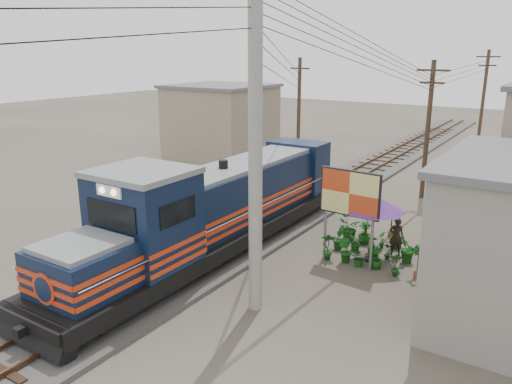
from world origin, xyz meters
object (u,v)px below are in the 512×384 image
Objects in this scene: locomotive at (215,211)px; vendor at (396,236)px; market_umbrella at (374,204)px; billboard at (350,196)px.

vendor is at bearing 31.93° from locomotive.
vendor is (0.58, 0.99, -1.45)m from market_umbrella.
locomotive reaches higher than market_umbrella.
billboard reaches higher than market_umbrella.
billboard is 1.23× the size of market_umbrella.
locomotive is at bearing -153.38° from market_umbrella.
market_umbrella is (5.16, 2.59, 0.50)m from locomotive.
vendor is at bearing 59.88° from billboard.
locomotive is 4.96m from billboard.
market_umbrella is 1.85m from vendor.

